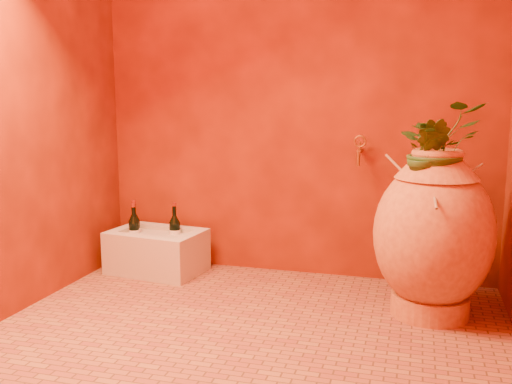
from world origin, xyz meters
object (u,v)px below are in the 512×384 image
(amphora, at_px, (433,234))
(wine_bottle_b, at_px, (134,232))
(wall_tap, at_px, (360,149))
(wine_bottle_a, at_px, (135,230))
(stone_basin, at_px, (157,252))
(wine_bottle_c, at_px, (175,232))

(amphora, relative_size, wine_bottle_b, 2.99)
(amphora, bearing_deg, wall_tap, 134.19)
(amphora, relative_size, wine_bottle_a, 2.80)
(wine_bottle_a, bearing_deg, wall_tap, 5.33)
(stone_basin, bearing_deg, wall_tap, 7.19)
(amphora, height_order, wine_bottle_a, amphora)
(wine_bottle_a, bearing_deg, stone_basin, -8.63)
(amphora, xyz_separation_m, wall_tap, (-0.43, 0.44, 0.39))
(stone_basin, relative_size, wine_bottle_c, 2.07)
(wine_bottle_a, distance_m, wine_bottle_c, 0.27)
(amphora, bearing_deg, stone_basin, 170.50)
(amphora, xyz_separation_m, wine_bottle_c, (-1.60, 0.35, -0.18))
(wall_tap, bearing_deg, stone_basin, -172.81)
(wine_bottle_a, bearing_deg, wine_bottle_b, -73.65)
(wine_bottle_b, xyz_separation_m, wall_tap, (1.43, 0.15, 0.57))
(wall_tap, bearing_deg, wine_bottle_b, -174.08)
(wall_tap, bearing_deg, wine_bottle_a, -174.67)
(stone_basin, height_order, wall_tap, wall_tap)
(amphora, distance_m, wall_tap, 0.73)
(wine_bottle_a, distance_m, wine_bottle_b, 0.02)
(wine_bottle_a, height_order, wall_tap, wall_tap)
(wine_bottle_a, distance_m, wall_tap, 1.55)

